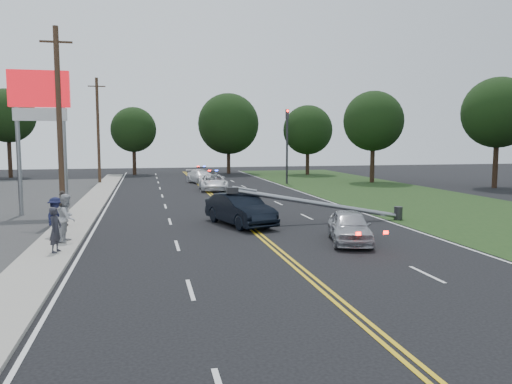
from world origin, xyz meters
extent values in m
plane|color=black|center=(0.00, 0.00, 0.00)|extent=(120.00, 120.00, 0.00)
cube|color=#9A958B|center=(-8.40, 10.00, 0.06)|extent=(1.80, 70.00, 0.12)
cube|color=black|center=(13.50, 10.00, 0.01)|extent=(12.00, 80.00, 0.01)
cube|color=gold|center=(0.00, 10.00, 0.01)|extent=(0.36, 80.00, 0.00)
cylinder|color=gray|center=(-11.70, 14.00, 3.50)|extent=(0.24, 0.24, 7.00)
cylinder|color=gray|center=(-9.30, 14.00, 3.50)|extent=(0.24, 0.24, 7.00)
cube|color=red|center=(-10.50, 14.00, 7.00)|extent=(3.20, 0.35, 2.00)
cube|color=white|center=(-10.50, 14.00, 5.60)|extent=(2.80, 0.30, 0.70)
cylinder|color=#2D2D30|center=(8.30, 30.00, 3.50)|extent=(0.20, 0.20, 7.00)
cube|color=#2D2D30|center=(8.30, 30.00, 6.60)|extent=(0.28, 0.28, 0.90)
sphere|color=#FF0C07|center=(8.30, 29.84, 6.90)|extent=(0.22, 0.22, 0.22)
cylinder|color=#2D2D30|center=(8.10, 8.00, 0.35)|extent=(0.44, 0.44, 0.70)
cylinder|color=gray|center=(3.67, 8.00, 0.98)|extent=(8.90, 0.24, 1.80)
cube|color=#2D2D30|center=(-0.76, 8.00, 1.76)|extent=(0.55, 0.32, 0.30)
cylinder|color=#382619|center=(-9.20, 12.00, 5.00)|extent=(0.28, 0.28, 10.00)
cube|color=#382619|center=(-9.20, 12.00, 9.20)|extent=(1.60, 0.10, 0.10)
cylinder|color=#382619|center=(-9.20, 34.00, 5.00)|extent=(0.28, 0.28, 10.00)
cube|color=#382619|center=(-9.20, 34.00, 9.20)|extent=(1.60, 0.10, 0.10)
cylinder|color=black|center=(-19.54, 44.04, 1.98)|extent=(0.44, 0.44, 3.96)
sphere|color=black|center=(-19.54, 44.04, 6.82)|extent=(5.90, 5.90, 5.90)
cylinder|color=black|center=(-6.19, 45.74, 1.56)|extent=(0.44, 0.44, 3.13)
sphere|color=black|center=(-6.19, 45.74, 5.38)|extent=(5.35, 5.35, 5.35)
cylinder|color=black|center=(5.17, 45.23, 1.78)|extent=(0.44, 0.44, 3.55)
sphere|color=black|center=(5.17, 45.23, 6.12)|extent=(7.46, 7.46, 7.46)
cylinder|color=black|center=(14.18, 41.52, 1.55)|extent=(0.44, 0.44, 3.11)
sphere|color=black|center=(14.18, 41.52, 5.35)|extent=(5.90, 5.90, 5.90)
cylinder|color=black|center=(16.91, 29.59, 1.74)|extent=(0.44, 0.44, 3.49)
sphere|color=black|center=(16.91, 29.59, 6.00)|extent=(5.84, 5.84, 5.84)
cylinder|color=black|center=(24.91, 22.11, 1.90)|extent=(0.44, 0.44, 3.79)
sphere|color=black|center=(24.91, 22.11, 6.53)|extent=(6.08, 6.08, 6.08)
imported|color=black|center=(-0.35, 8.20, 0.79)|extent=(3.05, 5.07, 1.58)
imported|color=#A6A7AE|center=(3.28, 3.13, 0.66)|extent=(2.56, 4.18, 1.33)
imported|color=white|center=(0.60, 25.43, 0.66)|extent=(2.43, 4.84, 1.32)
imported|color=white|center=(0.36, 32.21, 0.64)|extent=(2.95, 4.76, 1.29)
imported|color=#2A2932|center=(-8.12, 3.30, 0.95)|extent=(0.57, 0.70, 1.66)
imported|color=#B4B4B9|center=(-8.01, 5.28, 1.08)|extent=(0.90, 1.06, 1.93)
imported|color=#171A3B|center=(-8.66, 6.59, 0.95)|extent=(0.94, 1.22, 1.67)
imported|color=#5B5048|center=(-8.74, 9.01, 0.97)|extent=(0.49, 1.03, 1.70)
camera|label=1|loc=(-4.85, -15.78, 4.23)|focal=35.00mm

